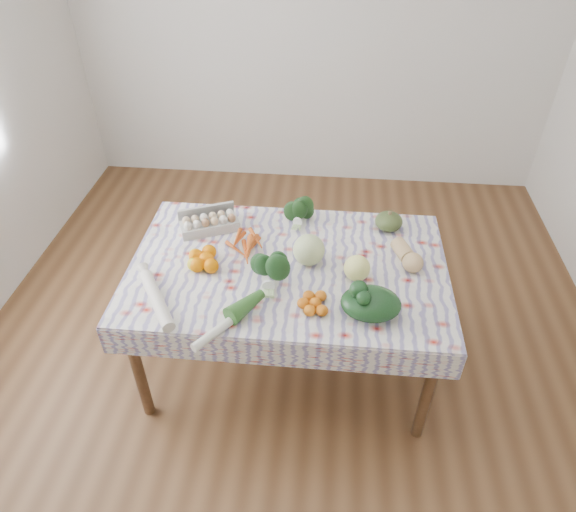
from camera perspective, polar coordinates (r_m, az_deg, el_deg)
The scene contains 17 objects.
ground at distance 3.23m, azimuth 0.00°, elevation -11.38°, with size 4.50×4.50×0.00m, color #55351D.
wall_back at distance 4.45m, azimuth 3.04°, elevation 24.72°, with size 4.00×0.04×2.80m, color silver.
dining_table at distance 2.75m, azimuth 0.00°, elevation -2.30°, with size 1.60×1.00×0.75m.
tablecloth at distance 2.70m, azimuth 0.00°, elevation -1.06°, with size 1.66×1.06×0.01m, color silver.
egg_carton at distance 2.94m, azimuth -8.70°, elevation 3.50°, with size 0.32×0.13×0.09m, color #B5B5B0.
carrot_bunch at distance 2.80m, azimuth -4.80°, elevation 1.20°, with size 0.22×0.20×0.04m, color #C65219.
kale_bunch at distance 2.96m, azimuth 1.25°, elevation 4.73°, with size 0.14×0.13×0.13m, color #193A16.
kabocha_squash at distance 2.97m, azimuth 11.14°, elevation 3.81°, with size 0.16×0.16×0.10m, color #425327.
cabbage at distance 2.66m, azimuth 2.33°, elevation 0.68°, with size 0.17×0.17×0.17m, color #C0D28B.
butternut_squash at distance 2.74m, azimuth 13.14°, elevation 0.18°, with size 0.11×0.23×0.11m, color tan.
orange_cluster at distance 2.70m, azimuth -9.06°, elevation -0.33°, with size 0.25×0.25×0.08m, color orange.
broccoli at distance 2.54m, azimuth -2.10°, elevation -2.23°, with size 0.16×0.16×0.12m, color #1A411A.
mandarin_cluster at distance 2.44m, azimuth 3.06°, elevation -5.18°, with size 0.19×0.19×0.06m, color orange.
grapefruit at distance 2.59m, azimuth 7.67°, elevation -1.34°, with size 0.13×0.13×0.13m, color #F2F37E.
spinach_bag at distance 2.42m, azimuth 9.19°, elevation -5.21°, with size 0.28×0.23×0.12m, color black.
daikon at distance 2.53m, azimuth -14.40°, elevation -4.70°, with size 0.06×0.06×0.43m, color silver.
leek at distance 2.37m, azimuth -6.63°, elevation -7.29°, with size 0.05×0.05×0.42m, color silver.
Camera 1 is at (0.20, -2.06, 2.49)m, focal length 32.00 mm.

